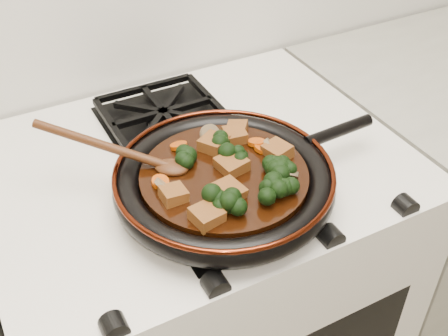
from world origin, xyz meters
name	(u,v)px	position (x,y,z in m)	size (l,w,h in m)	color
stove	(201,312)	(0.00, 1.69, 0.45)	(0.76, 0.60, 0.90)	white
burner_grate_front	(231,200)	(0.00, 1.55, 0.91)	(0.23, 0.23, 0.03)	black
burner_grate_back	(164,116)	(0.00, 1.83, 0.91)	(0.23, 0.23, 0.03)	black
skillet	(225,180)	(0.00, 1.57, 0.94)	(0.49, 0.36, 0.05)	black
braising_sauce	(224,178)	(0.00, 1.57, 0.95)	(0.27, 0.27, 0.02)	black
tofu_cube_0	(277,151)	(0.10, 1.57, 0.97)	(0.04, 0.04, 0.02)	brown
tofu_cube_1	(232,165)	(0.01, 1.57, 0.97)	(0.04, 0.04, 0.02)	brown
tofu_cube_2	(237,129)	(0.07, 1.66, 0.97)	(0.03, 0.04, 0.02)	brown
tofu_cube_3	(235,135)	(0.06, 1.64, 0.97)	(0.04, 0.04, 0.02)	brown
tofu_cube_4	(207,216)	(-0.08, 1.48, 0.97)	(0.04, 0.04, 0.02)	brown
tofu_cube_5	(228,193)	(-0.03, 1.51, 0.97)	(0.04, 0.04, 0.02)	brown
tofu_cube_6	(214,144)	(0.01, 1.63, 0.97)	(0.04, 0.04, 0.02)	brown
tofu_cube_7	(174,195)	(-0.10, 1.55, 0.97)	(0.04, 0.04, 0.02)	brown
broccoli_floret_0	(216,204)	(-0.05, 1.50, 0.97)	(0.06, 0.06, 0.05)	black
broccoli_floret_1	(271,196)	(0.03, 1.48, 0.97)	(0.06, 0.06, 0.05)	black
broccoli_floret_2	(281,170)	(0.07, 1.52, 0.97)	(0.06, 0.06, 0.05)	black
broccoli_floret_3	(237,158)	(0.03, 1.58, 0.97)	(0.06, 0.06, 0.05)	black
broccoli_floret_4	(188,159)	(-0.04, 1.62, 0.97)	(0.06, 0.06, 0.05)	black
broccoli_floret_5	(277,166)	(0.07, 1.53, 0.97)	(0.06, 0.06, 0.05)	black
broccoli_floret_6	(218,148)	(0.01, 1.62, 0.97)	(0.06, 0.06, 0.05)	black
broccoli_floret_7	(275,174)	(0.06, 1.52, 0.97)	(0.06, 0.06, 0.05)	black
broccoli_floret_8	(226,206)	(-0.04, 1.49, 0.97)	(0.06, 0.06, 0.05)	black
broccoli_floret_9	(283,190)	(0.05, 1.48, 0.97)	(0.06, 0.06, 0.05)	black
carrot_coin_0	(257,142)	(0.08, 1.61, 0.96)	(0.03, 0.03, 0.01)	#B53F05
carrot_coin_1	(160,182)	(-0.10, 1.59, 0.96)	(0.03, 0.03, 0.01)	#B53F05
carrot_coin_2	(238,138)	(0.06, 1.64, 0.96)	(0.03, 0.03, 0.01)	#B53F05
carrot_coin_3	(179,146)	(-0.04, 1.66, 0.96)	(0.03, 0.03, 0.01)	#B53F05
carrot_coin_4	(263,148)	(0.08, 1.59, 0.96)	(0.03, 0.03, 0.01)	#B53F05
mushroom_slice_0	(164,186)	(-0.10, 1.58, 0.97)	(0.03, 0.03, 0.01)	olive
mushroom_slice_1	(210,135)	(0.02, 1.66, 0.97)	(0.04, 0.04, 0.01)	olive
mushroom_slice_2	(287,174)	(0.08, 1.51, 0.97)	(0.04, 0.04, 0.01)	olive
mushroom_slice_3	(271,147)	(0.10, 1.59, 0.97)	(0.03, 0.03, 0.01)	olive
wooden_spoon	(133,155)	(-0.12, 1.65, 0.98)	(0.13, 0.12, 0.23)	#46230F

